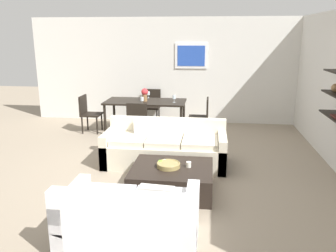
{
  "coord_description": "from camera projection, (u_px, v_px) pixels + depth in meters",
  "views": [
    {
      "loc": [
        0.84,
        -5.45,
        2.28
      ],
      "look_at": [
        0.14,
        0.2,
        0.75
      ],
      "focal_mm": 36.75,
      "sensor_mm": 36.0,
      "label": 1
    }
  ],
  "objects": [
    {
      "name": "ground_plane",
      "position": [
        159.0,
        171.0,
        5.91
      ],
      "size": [
        18.0,
        18.0,
        0.0
      ],
      "primitive_type": "plane",
      "color": "gray"
    },
    {
      "name": "back_wall_unit",
      "position": [
        190.0,
        71.0,
        8.91
      ],
      "size": [
        8.4,
        0.09,
        2.7
      ],
      "color": "silver",
      "rests_on": "ground"
    },
    {
      "name": "sofa_beige",
      "position": [
        165.0,
        149.0,
        6.15
      ],
      "size": [
        2.15,
        0.9,
        0.78
      ],
      "color": "beige",
      "rests_on": "ground"
    },
    {
      "name": "loveseat_white",
      "position": [
        131.0,
        220.0,
        3.79
      ],
      "size": [
        1.49,
        0.9,
        0.78
      ],
      "color": "white",
      "rests_on": "ground"
    },
    {
      "name": "coffee_table",
      "position": [
        172.0,
        179.0,
        5.11
      ],
      "size": [
        1.19,
        1.01,
        0.38
      ],
      "color": "black",
      "rests_on": "ground"
    },
    {
      "name": "decorative_bowl",
      "position": [
        168.0,
        165.0,
        5.05
      ],
      "size": [
        0.35,
        0.35,
        0.07
      ],
      "color": "#99844C",
      "rests_on": "coffee_table"
    },
    {
      "name": "candle_jar",
      "position": [
        189.0,
        165.0,
        5.05
      ],
      "size": [
        0.07,
        0.07,
        0.08
      ],
      "primitive_type": "cylinder",
      "color": "silver",
      "rests_on": "coffee_table"
    },
    {
      "name": "apple_on_coffee_table",
      "position": [
        160.0,
        162.0,
        5.14
      ],
      "size": [
        0.08,
        0.08,
        0.08
      ],
      "primitive_type": "sphere",
      "color": "#669E2D",
      "rests_on": "coffee_table"
    },
    {
      "name": "dining_table",
      "position": [
        145.0,
        104.0,
        8.13
      ],
      "size": [
        1.89,
        0.9,
        0.75
      ],
      "color": "black",
      "rests_on": "ground"
    },
    {
      "name": "dining_chair_left_near",
      "position": [
        88.0,
        111.0,
        8.14
      ],
      "size": [
        0.44,
        0.44,
        0.88
      ],
      "color": "black",
      "rests_on": "ground"
    },
    {
      "name": "dining_chair_head",
      "position": [
        152.0,
        104.0,
        8.99
      ],
      "size": [
        0.44,
        0.44,
        0.88
      ],
      "color": "black",
      "rests_on": "ground"
    },
    {
      "name": "dining_chair_right_near",
      "position": [
        202.0,
        114.0,
        7.82
      ],
      "size": [
        0.44,
        0.44,
        0.88
      ],
      "color": "black",
      "rests_on": "ground"
    },
    {
      "name": "dining_chair_foot",
      "position": [
        138.0,
        120.0,
        7.36
      ],
      "size": [
        0.44,
        0.44,
        0.88
      ],
      "color": "black",
      "rests_on": "ground"
    },
    {
      "name": "wine_glass_right_near",
      "position": [
        174.0,
        97.0,
        7.89
      ],
      "size": [
        0.08,
        0.08,
        0.17
      ],
      "color": "silver",
      "rests_on": "dining_table"
    },
    {
      "name": "wine_glass_head",
      "position": [
        148.0,
        93.0,
        8.45
      ],
      "size": [
        0.08,
        0.08,
        0.16
      ],
      "color": "silver",
      "rests_on": "dining_table"
    },
    {
      "name": "wine_glass_foot",
      "position": [
        142.0,
        99.0,
        7.71
      ],
      "size": [
        0.07,
        0.07,
        0.16
      ],
      "color": "silver",
      "rests_on": "dining_table"
    },
    {
      "name": "centerpiece_vase",
      "position": [
        145.0,
        94.0,
        8.03
      ],
      "size": [
        0.16,
        0.16,
        0.3
      ],
      "color": "olive",
      "rests_on": "dining_table"
    }
  ]
}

